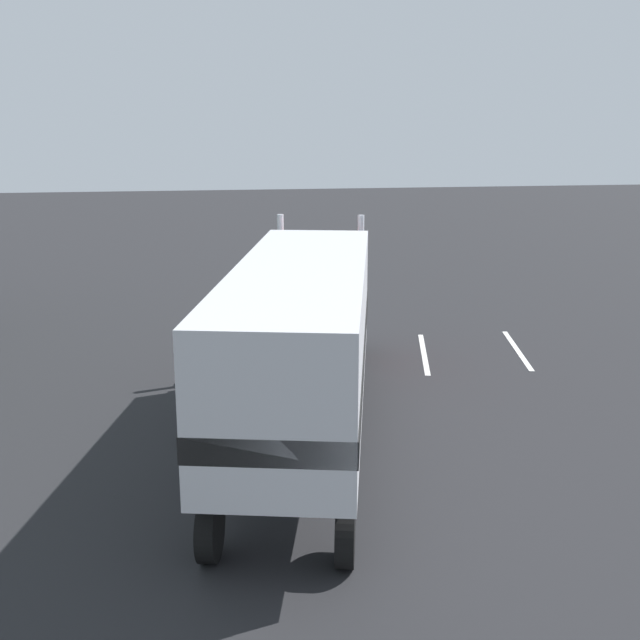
% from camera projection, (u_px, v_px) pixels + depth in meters
% --- Properties ---
extents(ground_plane, '(120.00, 120.00, 0.00)m').
position_uv_depth(ground_plane, '(310.00, 356.00, 24.35)').
color(ground_plane, '#232326').
extents(lane_stripe_near, '(4.32, 1.17, 0.01)m').
position_uv_depth(lane_stripe_near, '(424.00, 353.00, 24.58)').
color(lane_stripe_near, silver).
rests_on(lane_stripe_near, ground_plane).
extents(lane_stripe_mid, '(4.34, 1.04, 0.01)m').
position_uv_depth(lane_stripe_mid, '(517.00, 350.00, 24.98)').
color(lane_stripe_mid, silver).
rests_on(lane_stripe_mid, ground_plane).
extents(semi_truck, '(14.35, 5.69, 4.50)m').
position_uv_depth(semi_truck, '(305.00, 329.00, 17.58)').
color(semi_truck, '#B21919').
rests_on(semi_truck, ground_plane).
extents(person_bystander, '(0.34, 0.46, 1.63)m').
position_uv_depth(person_bystander, '(221.00, 354.00, 21.40)').
color(person_bystander, black).
rests_on(person_bystander, ground_plane).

